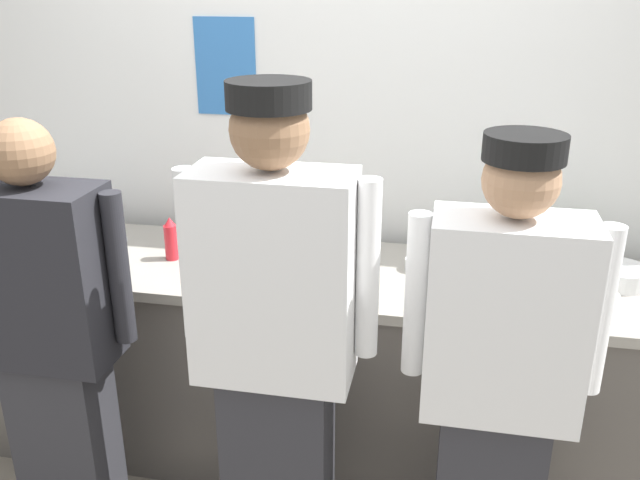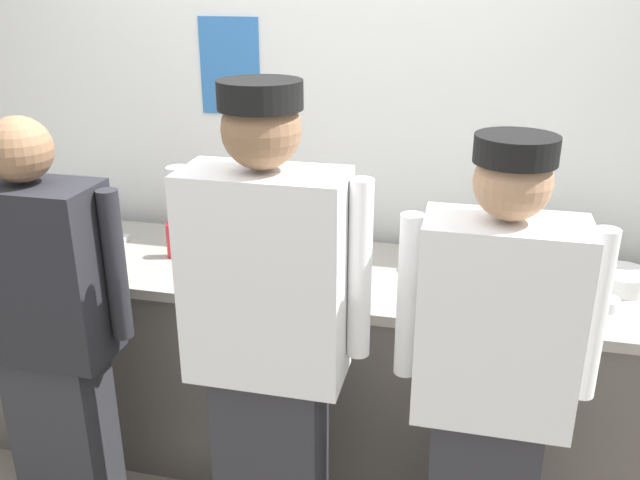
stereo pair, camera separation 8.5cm
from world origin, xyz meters
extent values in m
cube|color=white|center=(0.00, 0.84, 1.34)|extent=(4.75, 0.10, 2.67)
cube|color=#3370B7|center=(-0.44, 0.78, 1.62)|extent=(0.27, 0.01, 0.41)
cube|color=#56514C|center=(0.00, 0.36, 0.43)|extent=(2.97, 0.63, 0.85)
cube|color=gray|center=(0.00, 0.36, 0.87)|extent=(3.03, 0.69, 0.04)
cube|color=#2D2D33|center=(-0.74, -0.27, 0.38)|extent=(0.32, 0.20, 0.77)
cube|color=#232328|center=(-0.74, -0.27, 1.07)|extent=(0.45, 0.24, 0.61)
cylinder|color=#232328|center=(-0.49, -0.23, 1.10)|extent=(0.07, 0.07, 0.52)
sphere|color=#8C6647|center=(-0.74, -0.27, 1.48)|extent=(0.21, 0.21, 0.21)
cube|color=#2D2D33|center=(0.05, -0.30, 0.41)|extent=(0.34, 0.20, 0.82)
cube|color=white|center=(0.05, -0.30, 1.15)|extent=(0.48, 0.24, 0.65)
cylinder|color=white|center=(-0.22, -0.26, 1.18)|extent=(0.07, 0.07, 0.55)
cylinder|color=white|center=(0.32, -0.26, 1.18)|extent=(0.07, 0.07, 0.55)
sphere|color=#8C6647|center=(0.05, -0.30, 1.59)|extent=(0.22, 0.22, 0.22)
cylinder|color=black|center=(0.05, -0.30, 1.69)|extent=(0.23, 0.23, 0.08)
cube|color=white|center=(0.73, -0.27, 1.07)|extent=(0.45, 0.24, 0.61)
cylinder|color=white|center=(0.47, -0.23, 1.10)|extent=(0.07, 0.07, 0.51)
cylinder|color=white|center=(0.98, -0.23, 1.10)|extent=(0.07, 0.07, 0.51)
sphere|color=tan|center=(0.73, -0.27, 1.48)|extent=(0.21, 0.21, 0.21)
cylinder|color=black|center=(0.73, -0.27, 1.57)|extent=(0.22, 0.22, 0.07)
cylinder|color=white|center=(-0.11, 0.26, 0.90)|extent=(0.21, 0.21, 0.01)
cylinder|color=white|center=(-0.11, 0.26, 0.91)|extent=(0.21, 0.21, 0.01)
cylinder|color=white|center=(-0.11, 0.26, 0.92)|extent=(0.21, 0.21, 0.01)
cylinder|color=white|center=(-0.11, 0.26, 0.93)|extent=(0.21, 0.21, 0.01)
cylinder|color=white|center=(-0.11, 0.26, 0.94)|extent=(0.21, 0.21, 0.01)
cylinder|color=white|center=(-0.11, 0.26, 0.96)|extent=(0.21, 0.21, 0.01)
cylinder|color=white|center=(-0.11, 0.26, 0.97)|extent=(0.21, 0.21, 0.01)
cylinder|color=white|center=(1.19, 0.45, 0.90)|extent=(0.21, 0.21, 0.01)
cylinder|color=white|center=(1.19, 0.45, 0.91)|extent=(0.21, 0.21, 0.01)
cylinder|color=white|center=(1.19, 0.45, 0.92)|extent=(0.21, 0.21, 0.01)
cylinder|color=white|center=(1.19, 0.45, 0.93)|extent=(0.21, 0.21, 0.01)
cylinder|color=white|center=(1.19, 0.45, 0.94)|extent=(0.21, 0.21, 0.01)
cylinder|color=white|center=(1.19, 0.45, 0.96)|extent=(0.21, 0.21, 0.01)
cylinder|color=#B7BABF|center=(0.84, 0.29, 0.96)|extent=(0.35, 0.35, 0.13)
cube|color=#B7BABF|center=(-1.08, 0.36, 0.90)|extent=(0.49, 0.33, 0.02)
cylinder|color=#E5E066|center=(-0.42, 0.58, 0.97)|extent=(0.06, 0.06, 0.17)
cone|color=#E5E066|center=(-0.42, 0.58, 1.07)|extent=(0.05, 0.05, 0.04)
cylinder|color=red|center=(-0.56, 0.35, 0.96)|extent=(0.05, 0.05, 0.15)
cone|color=red|center=(-0.56, 0.35, 1.05)|extent=(0.05, 0.05, 0.04)
cylinder|color=#56A333|center=(1.01, 0.57, 0.97)|extent=(0.05, 0.05, 0.17)
cone|color=#56A333|center=(1.01, 0.57, 1.07)|extent=(0.04, 0.04, 0.04)
cylinder|color=white|center=(1.11, 0.26, 0.91)|extent=(0.09, 0.09, 0.04)
cylinder|color=red|center=(1.11, 0.26, 0.93)|extent=(0.08, 0.08, 0.01)
cylinder|color=white|center=(0.43, 0.43, 0.91)|extent=(0.09, 0.09, 0.05)
cylinder|color=#5B932D|center=(0.43, 0.43, 0.93)|extent=(0.08, 0.08, 0.01)
cylinder|color=white|center=(0.15, 0.48, 0.91)|extent=(0.09, 0.09, 0.04)
cylinder|color=gold|center=(0.15, 0.48, 0.93)|extent=(0.07, 0.07, 0.01)
cylinder|color=white|center=(-0.44, 0.42, 0.91)|extent=(0.09, 0.09, 0.04)
cylinder|color=gold|center=(-0.44, 0.42, 0.93)|extent=(0.07, 0.07, 0.01)
camera|label=1|loc=(0.55, -2.06, 1.98)|focal=37.95mm
camera|label=2|loc=(0.63, -2.04, 1.98)|focal=37.95mm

